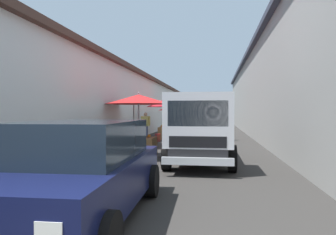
# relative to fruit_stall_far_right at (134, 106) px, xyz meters

# --- Properties ---
(ground) EXTENTS (90.00, 90.00, 0.00)m
(ground) POSITION_rel_fruit_stall_far_right_xyz_m (1.24, -2.40, -1.86)
(ground) COLOR #33302D
(building_left_whitewash) EXTENTS (49.80, 7.50, 4.19)m
(building_left_whitewash) POSITION_rel_fruit_stall_far_right_xyz_m (3.49, 4.57, 0.24)
(building_left_whitewash) COLOR silver
(building_left_whitewash) RESTS_ON ground
(building_right_concrete) EXTENTS (49.80, 7.50, 5.57)m
(building_right_concrete) POSITION_rel_fruit_stall_far_right_xyz_m (3.49, -9.37, 0.94)
(building_right_concrete) COLOR gray
(building_right_concrete) RESTS_ON ground
(fruit_stall_far_right) EXTENTS (2.87, 2.87, 2.34)m
(fruit_stall_far_right) POSITION_rel_fruit_stall_far_right_xyz_m (0.00, 0.00, 0.00)
(fruit_stall_far_right) COLOR #9E9EA3
(fruit_stall_far_right) RESTS_ON ground
(fruit_stall_near_right) EXTENTS (2.20, 2.20, 2.27)m
(fruit_stall_near_right) POSITION_rel_fruit_stall_far_right_xyz_m (-3.37, -1.14, -0.20)
(fruit_stall_near_right) COLOR #9E9EA3
(fruit_stall_near_right) RESTS_ON ground
(fruit_stall_mid_lane) EXTENTS (2.42, 2.42, 2.28)m
(fruit_stall_mid_lane) POSITION_rel_fruit_stall_far_right_xyz_m (7.73, -0.87, -0.09)
(fruit_stall_mid_lane) COLOR #9E9EA3
(fruit_stall_mid_lane) RESTS_ON ground
(fruit_stall_near_left) EXTENTS (2.29, 2.29, 2.47)m
(fruit_stall_near_left) POSITION_rel_fruit_stall_far_right_xyz_m (4.19, -0.77, 0.01)
(fruit_stall_near_left) COLOR #9E9EA3
(fruit_stall_near_left) RESTS_ON ground
(hatchback_car) EXTENTS (3.97, 2.05, 1.45)m
(hatchback_car) POSITION_rel_fruit_stall_far_right_xyz_m (-9.37, -1.75, -1.12)
(hatchback_car) COLOR #0F1438
(hatchback_car) RESTS_ON ground
(delivery_truck) EXTENTS (4.94, 2.02, 2.08)m
(delivery_truck) POSITION_rel_fruit_stall_far_right_xyz_m (-4.74, -3.27, -0.82)
(delivery_truck) COLOR black
(delivery_truck) RESTS_ON ground
(vendor_by_crates) EXTENTS (0.59, 0.42, 1.70)m
(vendor_by_crates) POSITION_rel_fruit_stall_far_right_xyz_m (3.67, -4.26, -0.87)
(vendor_by_crates) COLOR navy
(vendor_by_crates) RESTS_ON ground
(vendor_in_shade) EXTENTS (0.33, 0.60, 1.57)m
(vendor_in_shade) POSITION_rel_fruit_stall_far_right_xyz_m (3.70, 0.35, -0.96)
(vendor_in_shade) COLOR navy
(vendor_in_shade) RESTS_ON ground
(plastic_stool) EXTENTS (0.30, 0.30, 0.43)m
(plastic_stool) POSITION_rel_fruit_stall_far_right_xyz_m (2.31, -0.65, -1.53)
(plastic_stool) COLOR red
(plastic_stool) RESTS_ON ground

